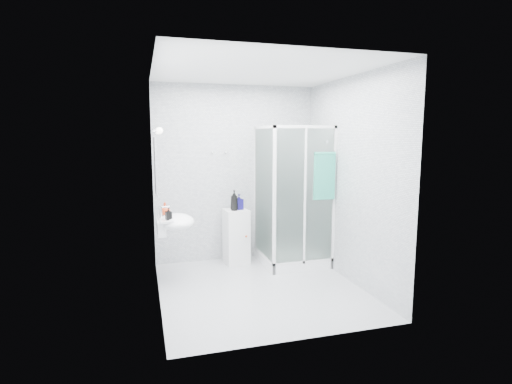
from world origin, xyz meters
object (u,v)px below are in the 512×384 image
object	(u,v)px
shampoo_bottle_a	(234,200)
soap_dispenser_black	(169,214)
shower_enclosure	(289,235)
shampoo_bottle_b	(239,202)
wall_basin	(174,222)
storage_cabinet	(236,237)
soap_dispenser_orange	(165,209)
hand_towel	(324,175)

from	to	relation	value
shampoo_bottle_a	soap_dispenser_black	xyz separation A→B (m)	(-0.97, -0.70, -0.01)
shower_enclosure	shampoo_bottle_b	world-z (taller)	shower_enclosure
wall_basin	storage_cabinet	xyz separation A→B (m)	(0.93, 0.59, -0.40)
wall_basin	soap_dispenser_black	xyz separation A→B (m)	(-0.07, -0.15, 0.14)
shampoo_bottle_a	soap_dispenser_orange	distance (m)	1.08
shampoo_bottle_b	soap_dispenser_orange	world-z (taller)	soap_dispenser_orange
wall_basin	shampoo_bottle_b	distance (m)	1.16
wall_basin	soap_dispenser_black	distance (m)	0.22
shower_enclosure	shampoo_bottle_b	bearing A→B (deg)	156.22
shampoo_bottle_b	soap_dispenser_black	world-z (taller)	shampoo_bottle_b
shampoo_bottle_a	soap_dispenser_orange	size ratio (longest dim) A/B	1.74
storage_cabinet	wall_basin	bearing A→B (deg)	-152.73
shampoo_bottle_a	shampoo_bottle_b	world-z (taller)	shampoo_bottle_a
soap_dispenser_black	shower_enclosure	bearing A→B (deg)	15.15
wall_basin	storage_cabinet	world-z (taller)	wall_basin
storage_cabinet	shower_enclosure	bearing A→B (deg)	-26.29
shower_enclosure	storage_cabinet	distance (m)	0.77
hand_towel	shampoo_bottle_b	size ratio (longest dim) A/B	2.84
wall_basin	shampoo_bottle_b	bearing A→B (deg)	31.92
soap_dispenser_orange	shampoo_bottle_b	bearing A→B (deg)	24.05
shower_enclosure	storage_cabinet	xyz separation A→B (m)	(-0.72, 0.28, -0.05)
shampoo_bottle_b	soap_dispenser_black	bearing A→B (deg)	-144.05
storage_cabinet	shampoo_bottle_b	bearing A→B (deg)	15.24
shower_enclosure	soap_dispenser_black	bearing A→B (deg)	-164.85
wall_basin	hand_towel	xyz separation A→B (m)	(2.00, -0.09, 0.55)
shampoo_bottle_a	soap_dispenser_orange	world-z (taller)	shampoo_bottle_a
shower_enclosure	hand_towel	bearing A→B (deg)	-49.65
hand_towel	soap_dispenser_orange	bearing A→B (deg)	174.10
wall_basin	soap_dispenser_black	size ratio (longest dim) A/B	3.79
wall_basin	shower_enclosure	bearing A→B (deg)	10.81
shower_enclosure	soap_dispenser_black	world-z (taller)	shower_enclosure
shower_enclosure	wall_basin	bearing A→B (deg)	-169.19
wall_basin	soap_dispenser_orange	distance (m)	0.22
storage_cabinet	soap_dispenser_black	distance (m)	1.36
hand_towel	shampoo_bottle_a	xyz separation A→B (m)	(-1.10, 0.64, -0.40)
shampoo_bottle_b	soap_dispenser_black	xyz separation A→B (m)	(-1.05, -0.76, 0.02)
storage_cabinet	shampoo_bottle_a	size ratio (longest dim) A/B	2.73
storage_cabinet	shampoo_bottle_b	distance (m)	0.51
soap_dispenser_orange	shower_enclosure	bearing A→B (deg)	6.03
shampoo_bottle_a	soap_dispenser_orange	bearing A→B (deg)	-157.01
storage_cabinet	shampoo_bottle_a	bearing A→B (deg)	-136.36
wall_basin	storage_cabinet	distance (m)	1.18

